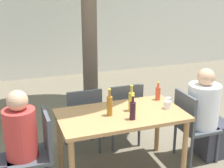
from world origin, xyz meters
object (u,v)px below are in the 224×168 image
at_px(drinking_glass_0, 168,101).
at_px(dining_table_front, 121,121).
at_px(person_seated_0, 13,152).
at_px(amber_bottle_3, 110,105).
at_px(patio_chair_1, 192,123).
at_px(drinking_glass_1, 167,105).
at_px(wine_bottle_0, 133,110).
at_px(patio_chair_0, 37,149).
at_px(patio_chair_3, 124,111).
at_px(oil_cruet_1, 131,101).
at_px(patio_chair_2, 83,117).
at_px(soda_bottle_2, 158,93).
at_px(person_seated_1, 208,118).

bearing_deg(drinking_glass_0, dining_table_front, -173.83).
xyz_separation_m(person_seated_0, amber_bottle_3, (1.03, -0.01, 0.37)).
distance_m(patio_chair_1, drinking_glass_1, 0.50).
bearing_deg(wine_bottle_0, drinking_glass_1, 15.52).
height_order(patio_chair_0, wine_bottle_0, wine_bottle_0).
bearing_deg(amber_bottle_3, patio_chair_3, 56.30).
xyz_separation_m(dining_table_front, patio_chair_1, (0.93, 0.00, -0.17)).
bearing_deg(drinking_glass_0, oil_cruet_1, -175.99).
distance_m(patio_chair_1, patio_chair_3, 0.90).
bearing_deg(patio_chair_2, patio_chair_0, 43.51).
bearing_deg(oil_cruet_1, soda_bottle_2, 24.94).
bearing_deg(drinking_glass_0, person_seated_0, -177.85).
xyz_separation_m(dining_table_front, person_seated_0, (-1.17, -0.00, -0.16)).
xyz_separation_m(patio_chair_2, amber_bottle_3, (0.14, -0.63, 0.38)).
xyz_separation_m(patio_chair_1, soda_bottle_2, (-0.36, 0.24, 0.35)).
distance_m(person_seated_0, wine_bottle_0, 1.29).
xyz_separation_m(patio_chair_3, wine_bottle_0, (-0.22, -0.81, 0.37)).
xyz_separation_m(patio_chair_3, drinking_glass_1, (0.27, -0.67, 0.31)).
bearing_deg(person_seated_1, drinking_glass_1, 94.52).
distance_m(person_seated_0, person_seated_1, 2.34).
height_order(patio_chair_2, amber_bottle_3, amber_bottle_3).
height_order(patio_chair_3, person_seated_0, person_seated_0).
bearing_deg(patio_chair_0, wine_bottle_0, 79.42).
xyz_separation_m(patio_chair_2, wine_bottle_0, (0.34, -0.81, 0.37)).
height_order(drinking_glass_0, drinking_glass_1, drinking_glass_1).
height_order(patio_chair_3, drinking_glass_0, patio_chair_3).
bearing_deg(patio_chair_2, oil_cruet_1, 125.32).
bearing_deg(drinking_glass_1, patio_chair_1, 7.19).
bearing_deg(patio_chair_1, soda_bottle_2, 56.17).
bearing_deg(person_seated_0, patio_chair_3, 113.12).
height_order(patio_chair_0, drinking_glass_1, patio_chair_0).
distance_m(patio_chair_2, soda_bottle_2, 1.00).
bearing_deg(patio_chair_1, dining_table_front, 90.00).
height_order(dining_table_front, drinking_glass_1, drinking_glass_1).
relative_size(patio_chair_2, drinking_glass_0, 11.00).
relative_size(patio_chair_2, patio_chair_3, 1.00).
bearing_deg(drinking_glass_1, drinking_glass_0, 57.65).
xyz_separation_m(patio_chair_2, soda_bottle_2, (0.86, -0.38, 0.35)).
relative_size(dining_table_front, patio_chair_2, 1.56).
height_order(person_seated_0, oil_cruet_1, person_seated_0).
bearing_deg(dining_table_front, oil_cruet_1, 13.79).
distance_m(patio_chair_1, amber_bottle_3, 1.14).
relative_size(wine_bottle_0, amber_bottle_3, 0.89).
bearing_deg(wine_bottle_0, patio_chair_1, 11.93).
relative_size(person_seated_1, wine_bottle_0, 4.35).
bearing_deg(patio_chair_0, patio_chair_1, 90.00).
xyz_separation_m(person_seated_1, wine_bottle_0, (-1.11, -0.19, 0.34)).
relative_size(soda_bottle_2, drinking_glass_1, 2.52).
bearing_deg(amber_bottle_3, patio_chair_1, 0.42).
relative_size(patio_chair_2, soda_bottle_2, 3.89).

